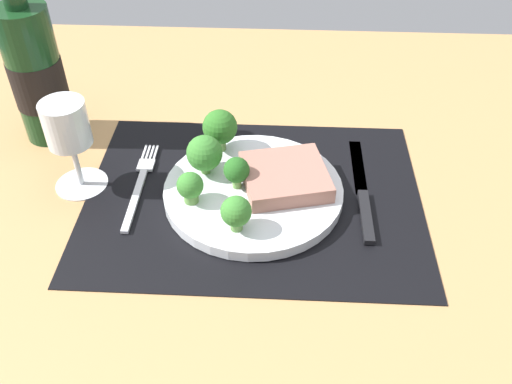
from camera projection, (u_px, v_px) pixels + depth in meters
ground_plane at (253, 205)px, 80.19cm from camera, size 140.00×110.00×3.00cm
placemat at (253, 196)px, 79.11cm from camera, size 47.28×35.99×0.30cm
plate at (253, 191)px, 78.49cm from camera, size 25.19×25.19×1.60cm
steak at (285, 177)px, 77.84cm from camera, size 13.66×13.25×2.35cm
broccoli_near_steak at (204, 153)px, 78.30cm from camera, size 5.13×5.13×5.97cm
broccoli_near_fork at (236, 212)px, 69.86cm from camera, size 3.99×3.99×5.01cm
broccoli_center at (236, 172)px, 76.00cm from camera, size 3.62×3.62×4.77cm
broccoli_front_edge at (190, 186)px, 74.06cm from camera, size 3.63×3.63×4.61cm
broccoli_back_left at (220, 127)px, 82.16cm from camera, size 5.19×5.19×6.60cm
fork at (140, 184)px, 80.56cm from camera, size 2.40×19.20×0.50cm
knife at (363, 195)px, 78.62cm from camera, size 1.80×23.00×0.80cm
wine_bottle at (36, 72)px, 83.86cm from camera, size 8.11×8.11×30.78cm
wine_glass at (68, 131)px, 75.10cm from camera, size 7.51×7.51×13.78cm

